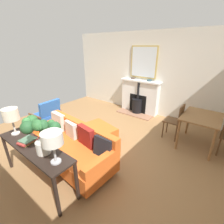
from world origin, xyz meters
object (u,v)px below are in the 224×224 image
Objects in this scene: fireplace at (139,98)px; table_lamp_far_end at (52,139)px; potted_plant at (41,130)px; sofa at (72,146)px; dining_chair_near_fireplace at (177,119)px; console_table at (34,150)px; mantel_bowl_near at (133,78)px; mantel_bowl_far at (149,80)px; table_lamp_near_end at (11,115)px; ottoman at (98,132)px; dining_table at (201,120)px; armchair_accent at (47,113)px; book_stack at (28,141)px.

table_lamp_far_end is (3.81, 0.80, 0.58)m from fireplace.
table_lamp_far_end is 0.79× the size of potted_plant.
sofa is 2.21× the size of dining_chair_near_fireplace.
potted_plant is (-0.03, 0.29, 0.46)m from console_table.
mantel_bowl_near is at bearing -97.51° from fireplace.
mantel_bowl_near is 0.15× the size of dining_chair_near_fireplace.
mantel_bowl_far is at bearing -128.86° from dining_chair_near_fireplace.
table_lamp_far_end is (0.00, 1.21, -0.01)m from table_lamp_near_end.
ottoman is 1.80m from potted_plant.
mantel_bowl_near is at bearing -169.68° from ottoman.
table_lamp_near_end is at bearing -10.31° from mantel_bowl_far.
potted_plant reaches higher than dining_chair_near_fireplace.
console_table is 2.79× the size of potted_plant.
potted_plant is at bearing -20.80° from dining_chair_near_fireplace.
dining_table is at bearing 138.56° from sofa.
armchair_accent is 1.68m from table_lamp_near_end.
mantel_bowl_near is 0.29× the size of table_lamp_far_end.
table_lamp_far_end is at bearing 7.57° from mantel_bowl_far.
mantel_bowl_near is 2.51m from ottoman.
console_table is at bearing 91.26° from book_stack.
table_lamp_near_end is at bearing 40.23° from armchair_accent.
table_lamp_near_end is at bearing -1.45° from mantel_bowl_near.
dining_chair_near_fireplace is (-2.83, 1.97, -0.56)m from table_lamp_near_end.
fireplace is at bearing -115.25° from dining_table.
armchair_accent is 3.40m from dining_chair_near_fireplace.
armchair_accent is 3.86m from dining_table.
armchair_accent is 2.60m from table_lamp_far_end.
mantel_bowl_near is 0.90× the size of mantel_bowl_far.
mantel_bowl_near is at bearing -163.85° from table_lamp_far_end.
fireplace is 3.03× the size of table_lamp_far_end.
mantel_bowl_near reaches higher than armchair_accent.
ottoman is 1.91m from table_lamp_far_end.
ottoman is at bearing -165.90° from potted_plant.
mantel_bowl_far is 1.74m from dining_chair_near_fireplace.
dining_table is (-2.83, 2.03, -0.12)m from book_stack.
book_stack reaches higher than dining_table.
potted_plant is 0.65× the size of dining_chair_near_fireplace.
table_lamp_near_end is at bearing -90.00° from console_table.
table_lamp_near_end is (0.00, -0.61, 0.45)m from console_table.
book_stack is at bearing 0.64° from fireplace.
fireplace is 3.86m from potted_plant.
fireplace reaches higher than console_table.
armchair_accent is (-0.49, -1.62, 0.13)m from sofa.
dining_chair_near_fireplace is (0.98, 1.56, 0.02)m from fireplace.
console_table is at bearing -25.65° from dining_chair_near_fireplace.
mantel_bowl_far is at bearing -172.43° from table_lamp_far_end.
table_lamp_far_end reaches higher than book_stack.
ottoman is (-0.85, -0.10, -0.12)m from sofa.
potted_plant is 0.59× the size of dining_table.
table_lamp_far_end reaches higher than sofa.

